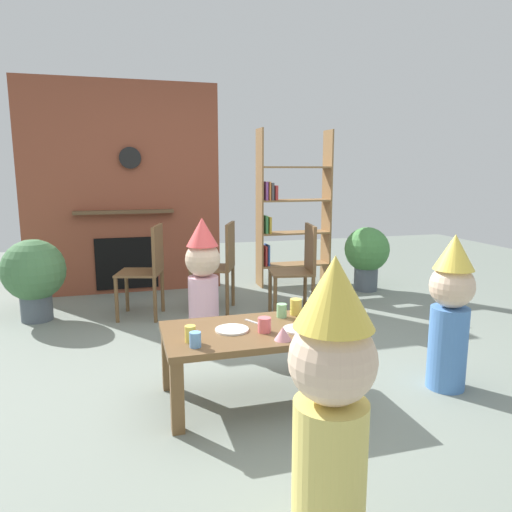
{
  "coord_description": "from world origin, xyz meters",
  "views": [
    {
      "loc": [
        -0.84,
        -3.11,
        1.41
      ],
      "look_at": [
        0.15,
        0.4,
        0.75
      ],
      "focal_mm": 33.33,
      "sensor_mm": 36.0,
      "label": 1
    }
  ],
  "objects": [
    {
      "name": "ground_plane",
      "position": [
        0.0,
        0.0,
        0.0
      ],
      "size": [
        12.0,
        12.0,
        0.0
      ],
      "primitive_type": "plane",
      "color": "gray"
    },
    {
      "name": "brick_fireplace_feature",
      "position": [
        -0.82,
        2.6,
        1.19
      ],
      "size": [
        2.2,
        0.28,
        2.4
      ],
      "color": "brown",
      "rests_on": "ground_plane"
    },
    {
      "name": "bookshelf",
      "position": [
        1.14,
        2.4,
        0.9
      ],
      "size": [
        0.9,
        0.28,
        1.9
      ],
      "color": "olive",
      "rests_on": "ground_plane"
    },
    {
      "name": "coffee_table",
      "position": [
        -0.13,
        -0.42,
        0.38
      ],
      "size": [
        1.03,
        0.64,
        0.45
      ],
      "color": "brown",
      "rests_on": "ground_plane"
    },
    {
      "name": "paper_cup_near_left",
      "position": [
        0.26,
        -0.21,
        0.5
      ],
      "size": [
        0.08,
        0.08,
        0.11
      ],
      "primitive_type": "cylinder",
      "color": "#F2CC4C",
      "rests_on": "coffee_table"
    },
    {
      "name": "paper_cup_near_right",
      "position": [
        -0.05,
        -0.49,
        0.5
      ],
      "size": [
        0.08,
        0.08,
        0.09
      ],
      "primitive_type": "cylinder",
      "color": "#E5666B",
      "rests_on": "coffee_table"
    },
    {
      "name": "paper_cup_center",
      "position": [
        0.15,
        -0.24,
        0.5
      ],
      "size": [
        0.07,
        0.07,
        0.09
      ],
      "primitive_type": "cylinder",
      "color": "#8CD18C",
      "rests_on": "coffee_table"
    },
    {
      "name": "paper_cup_far_left",
      "position": [
        -0.49,
        -0.63,
        0.49
      ],
      "size": [
        0.06,
        0.06,
        0.09
      ],
      "primitive_type": "cylinder",
      "color": "#669EE0",
      "rests_on": "coffee_table"
    },
    {
      "name": "paper_cup_far_right",
      "position": [
        -0.5,
        -0.54,
        0.5
      ],
      "size": [
        0.06,
        0.06,
        0.1
      ],
      "primitive_type": "cylinder",
      "color": "#F2CC4C",
      "rests_on": "coffee_table"
    },
    {
      "name": "paper_plate_front",
      "position": [
        0.16,
        -0.52,
        0.46
      ],
      "size": [
        0.19,
        0.19,
        0.01
      ],
      "primitive_type": "cylinder",
      "color": "white",
      "rests_on": "coffee_table"
    },
    {
      "name": "paper_plate_rear",
      "position": [
        -0.23,
        -0.41,
        0.46
      ],
      "size": [
        0.2,
        0.2,
        0.01
      ],
      "primitive_type": "cylinder",
      "color": "white",
      "rests_on": "coffee_table"
    },
    {
      "name": "birthday_cake_slice",
      "position": [
        0.01,
        -0.65,
        0.49
      ],
      "size": [
        0.1,
        0.1,
        0.08
      ],
      "primitive_type": "cone",
      "color": "pink",
      "rests_on": "coffee_table"
    },
    {
      "name": "table_fork",
      "position": [
        -0.06,
        -0.3,
        0.45
      ],
      "size": [
        0.08,
        0.14,
        0.01
      ],
      "primitive_type": "cube",
      "rotation": [
        0.0,
        0.0,
        2.06
      ],
      "color": "silver",
      "rests_on": "coffee_table"
    },
    {
      "name": "child_with_cone_hat",
      "position": [
        -0.16,
        -1.69,
        0.6
      ],
      "size": [
        0.31,
        0.31,
        1.13
      ],
      "rotation": [
        0.0,
        0.0,
        1.55
      ],
      "color": "#E0CC66",
      "rests_on": "ground_plane"
    },
    {
      "name": "child_in_pink",
      "position": [
        1.16,
        -0.63,
        0.54
      ],
      "size": [
        0.28,
        0.28,
        1.02
      ],
      "rotation": [
        0.0,
        0.0,
        2.99
      ],
      "color": "#4C7FC6",
      "rests_on": "ground_plane"
    },
    {
      "name": "child_by_the_chairs",
      "position": [
        -0.23,
        0.66,
        0.55
      ],
      "size": [
        0.29,
        0.29,
        1.04
      ],
      "rotation": [
        0.0,
        0.0,
        -1.48
      ],
      "color": "#EAB2C6",
      "rests_on": "ground_plane"
    },
    {
      "name": "dining_chair_left",
      "position": [
        -0.62,
        1.48,
        0.51
      ],
      "size": [
        0.49,
        0.49,
        0.9
      ],
      "rotation": [
        0.0,
        0.0,
        2.87
      ],
      "color": "brown",
      "rests_on": "ground_plane"
    },
    {
      "name": "dining_chair_middle",
      "position": [
        0.1,
        1.5,
        0.51
      ],
      "size": [
        0.52,
        0.52,
        0.9
      ],
      "rotation": [
        0.0,
        0.0,
        2.76
      ],
      "color": "brown",
      "rests_on": "ground_plane"
    },
    {
      "name": "dining_chair_right",
      "position": [
        0.8,
        1.11,
        0.51
      ],
      "size": [
        0.46,
        0.46,
        0.9
      ],
      "rotation": [
        0.0,
        0.0,
        2.97
      ],
      "color": "brown",
      "rests_on": "ground_plane"
    },
    {
      "name": "potted_plant_tall",
      "position": [
        1.93,
        1.86,
        0.45
      ],
      "size": [
        0.53,
        0.53,
        0.76
      ],
      "color": "#4C5660",
      "rests_on": "ground_plane"
    },
    {
      "name": "potted_plant_short",
      "position": [
        -1.67,
        1.66,
        0.46
      ],
      "size": [
        0.58,
        0.58,
        0.78
      ],
      "color": "#4C5660",
      "rests_on": "ground_plane"
    }
  ]
}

